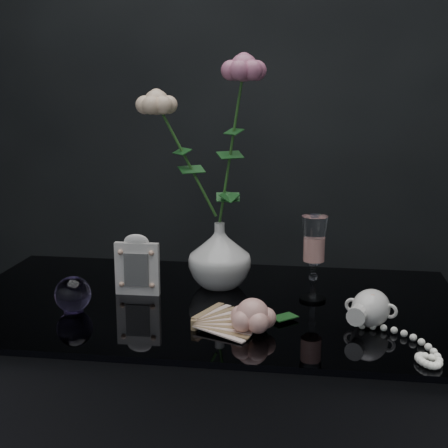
% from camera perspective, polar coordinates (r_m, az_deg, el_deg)
% --- Properties ---
extents(vase, '(0.14, 0.14, 0.15)m').
position_cam_1_polar(vase, '(1.39, -0.40, -2.86)').
color(vase, silver).
rests_on(vase, table).
extents(wine_glass, '(0.07, 0.07, 0.18)m').
position_cam_1_polar(wine_glass, '(1.31, 8.21, -3.16)').
color(wine_glass, white).
rests_on(wine_glass, table).
extents(picture_frame, '(0.10, 0.08, 0.13)m').
position_cam_1_polar(picture_frame, '(1.35, -7.95, -3.69)').
color(picture_frame, silver).
rests_on(picture_frame, table).
extents(paperweight, '(0.08, 0.08, 0.07)m').
position_cam_1_polar(paperweight, '(1.28, -13.65, -6.25)').
color(paperweight, '#846DB2').
rests_on(paperweight, table).
extents(paper_fan, '(0.23, 0.18, 0.02)m').
position_cam_1_polar(paper_fan, '(1.17, -2.73, -9.10)').
color(paper_fan, '#FDE7CA').
rests_on(paper_fan, table).
extents(loose_rose, '(0.18, 0.21, 0.06)m').
position_cam_1_polar(loose_rose, '(1.15, 2.62, -8.34)').
color(loose_rose, '#E39F92').
rests_on(loose_rose, table).
extents(pearl_jar, '(0.31, 0.32, 0.07)m').
position_cam_1_polar(pearl_jar, '(1.21, 13.28, -7.35)').
color(pearl_jar, white).
rests_on(pearl_jar, table).
extents(roses, '(0.26, 0.10, 0.41)m').
position_cam_1_polar(roses, '(1.35, -1.51, 7.78)').
color(roses, beige).
rests_on(roses, vase).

